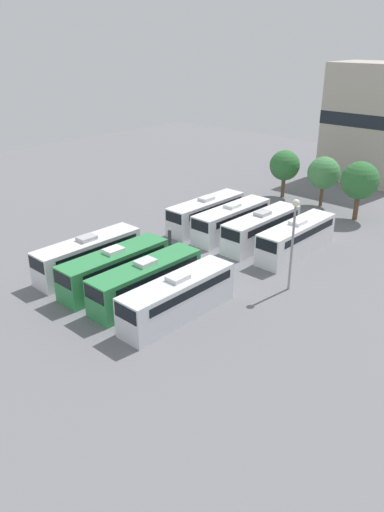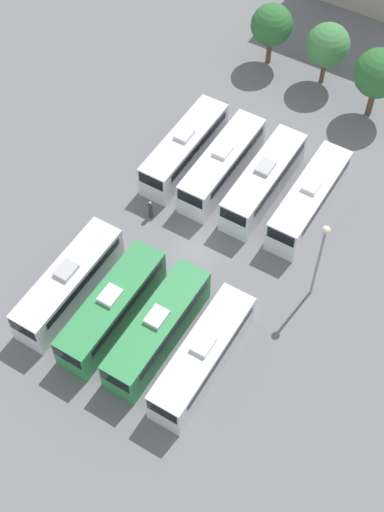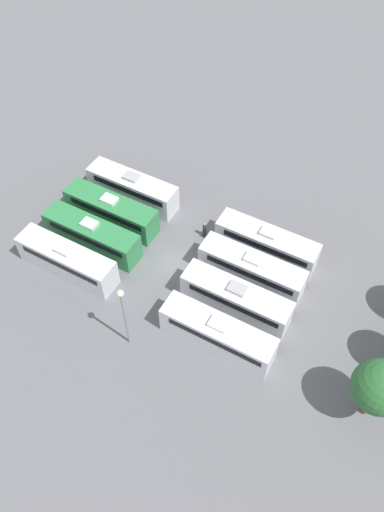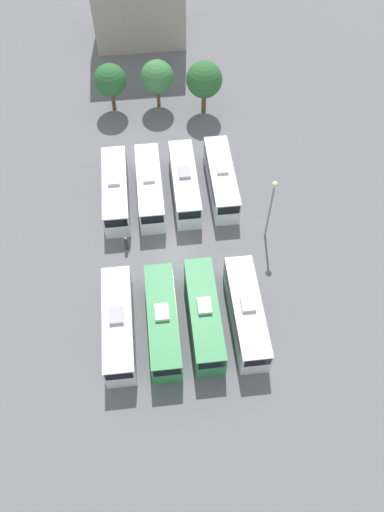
{
  "view_description": "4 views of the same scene",
  "coord_description": "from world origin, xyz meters",
  "px_view_note": "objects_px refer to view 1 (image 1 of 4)",
  "views": [
    {
      "loc": [
        28.91,
        -31.63,
        19.79
      ],
      "look_at": [
        1.34,
        -1.95,
        1.68
      ],
      "focal_mm": 35.0,
      "sensor_mm": 36.0,
      "label": 1
    },
    {
      "loc": [
        16.7,
        -27.79,
        44.92
      ],
      "look_at": [
        0.66,
        -1.3,
        1.5
      ],
      "focal_mm": 50.0,
      "sensor_mm": 36.0,
      "label": 2
    },
    {
      "loc": [
        25.49,
        16.62,
        39.51
      ],
      "look_at": [
        -0.8,
        2.0,
        1.37
      ],
      "focal_mm": 35.0,
      "sensor_mm": 36.0,
      "label": 3
    },
    {
      "loc": [
        -1.46,
        -28.65,
        41.02
      ],
      "look_at": [
        1.53,
        -1.64,
        1.81
      ],
      "focal_mm": 35.0,
      "sensor_mm": 36.0,
      "label": 4
    }
  ],
  "objects_px": {
    "worker_person": "(170,237)",
    "tree_0": "(285,166)",
    "bus_0": "(88,254)",
    "bus_1": "(115,267)",
    "bus_3": "(178,296)",
    "tree_1": "(324,173)",
    "tree_2": "(360,181)",
    "bus_6": "(262,228)",
    "bus_2": "(147,280)",
    "bus_4": "(206,212)",
    "bus_7": "(297,237)",
    "light_pole": "(294,230)",
    "bus_5": "(232,220)",
    "depot_building": "(374,123)"
  },
  "relations": [
    {
      "from": "bus_5",
      "to": "bus_6",
      "type": "relative_size",
      "value": 1.0
    },
    {
      "from": "bus_3",
      "to": "bus_7",
      "type": "height_order",
      "value": "same"
    },
    {
      "from": "bus_0",
      "to": "tree_1",
      "type": "relative_size",
      "value": 1.65
    },
    {
      "from": "bus_4",
      "to": "depot_building",
      "type": "xyz_separation_m",
      "value": [
        4.17,
        31.13,
        6.5
      ]
    },
    {
      "from": "tree_0",
      "to": "tree_2",
      "type": "height_order",
      "value": "tree_2"
    },
    {
      "from": "bus_0",
      "to": "bus_6",
      "type": "bearing_deg",
      "value": 65.08
    },
    {
      "from": "bus_0",
      "to": "tree_1",
      "type": "height_order",
      "value": "tree_1"
    },
    {
      "from": "light_pole",
      "to": "bus_2",
      "type": "bearing_deg",
      "value": -128.99
    },
    {
      "from": "tree_1",
      "to": "worker_person",
      "type": "bearing_deg",
      "value": -102.44
    },
    {
      "from": "bus_4",
      "to": "worker_person",
      "type": "xyz_separation_m",
      "value": [
        0.79,
        -6.54,
        -0.85
      ]
    },
    {
      "from": "bus_0",
      "to": "bus_1",
      "type": "relative_size",
      "value": 1.0
    },
    {
      "from": "bus_4",
      "to": "tree_2",
      "type": "relative_size",
      "value": 1.51
    },
    {
      "from": "tree_2",
      "to": "bus_1",
      "type": "bearing_deg",
      "value": -103.92
    },
    {
      "from": "bus_6",
      "to": "bus_1",
      "type": "bearing_deg",
      "value": -102.51
    },
    {
      "from": "light_pole",
      "to": "tree_2",
      "type": "xyz_separation_m",
      "value": [
        -3.9,
        20.01,
        -0.75
      ]
    },
    {
      "from": "bus_0",
      "to": "bus_1",
      "type": "bearing_deg",
      "value": -1.6
    },
    {
      "from": "bus_7",
      "to": "light_pole",
      "type": "xyz_separation_m",
      "value": [
        3.64,
        -6.85,
        3.67
      ]
    },
    {
      "from": "bus_3",
      "to": "tree_0",
      "type": "xyz_separation_m",
      "value": [
        -11.22,
        31.18,
        2.5
      ]
    },
    {
      "from": "bus_6",
      "to": "bus_7",
      "type": "bearing_deg",
      "value": 2.73
    },
    {
      "from": "bus_3",
      "to": "tree_0",
      "type": "distance_m",
      "value": 33.23
    },
    {
      "from": "bus_2",
      "to": "tree_2",
      "type": "distance_m",
      "value": 29.67
    },
    {
      "from": "bus_5",
      "to": "light_pole",
      "type": "distance_m",
      "value": 13.6
    },
    {
      "from": "bus_5",
      "to": "worker_person",
      "type": "bearing_deg",
      "value": -113.1
    },
    {
      "from": "bus_4",
      "to": "bus_7",
      "type": "relative_size",
      "value": 1.0
    },
    {
      "from": "bus_3",
      "to": "bus_6",
      "type": "relative_size",
      "value": 1.0
    },
    {
      "from": "bus_0",
      "to": "bus_7",
      "type": "xyz_separation_m",
      "value": [
        11.45,
        16.26,
        0.0
      ]
    },
    {
      "from": "bus_3",
      "to": "light_pole",
      "type": "xyz_separation_m",
      "value": [
        3.75,
        9.48,
        3.67
      ]
    },
    {
      "from": "bus_6",
      "to": "tree_1",
      "type": "height_order",
      "value": "tree_1"
    },
    {
      "from": "bus_3",
      "to": "tree_2",
      "type": "distance_m",
      "value": 29.64
    },
    {
      "from": "bus_1",
      "to": "bus_5",
      "type": "height_order",
      "value": "same"
    },
    {
      "from": "bus_0",
      "to": "bus_4",
      "type": "distance_m",
      "value": 15.85
    },
    {
      "from": "bus_1",
      "to": "bus_7",
      "type": "distance_m",
      "value": 18.03
    },
    {
      "from": "bus_4",
      "to": "tree_0",
      "type": "distance_m",
      "value": 15.45
    },
    {
      "from": "bus_1",
      "to": "tree_1",
      "type": "distance_m",
      "value": 31.42
    },
    {
      "from": "bus_2",
      "to": "bus_6",
      "type": "relative_size",
      "value": 1.0
    },
    {
      "from": "bus_3",
      "to": "light_pole",
      "type": "height_order",
      "value": "light_pole"
    },
    {
      "from": "tree_0",
      "to": "tree_2",
      "type": "xyz_separation_m",
      "value": [
        11.07,
        -1.68,
        0.42
      ]
    },
    {
      "from": "tree_0",
      "to": "worker_person",
      "type": "bearing_deg",
      "value": -87.93
    },
    {
      "from": "bus_5",
      "to": "worker_person",
      "type": "relative_size",
      "value": 5.59
    },
    {
      "from": "depot_building",
      "to": "bus_0",
      "type": "bearing_deg",
      "value": -95.21
    },
    {
      "from": "tree_0",
      "to": "light_pole",
      "type": "bearing_deg",
      "value": -55.4
    },
    {
      "from": "worker_person",
      "to": "bus_4",
      "type": "bearing_deg",
      "value": 96.9
    },
    {
      "from": "bus_2",
      "to": "bus_3",
      "type": "bearing_deg",
      "value": -3.02
    },
    {
      "from": "bus_3",
      "to": "tree_0",
      "type": "relative_size",
      "value": 1.66
    },
    {
      "from": "bus_1",
      "to": "bus_2",
      "type": "xyz_separation_m",
      "value": [
        3.7,
        0.23,
        0.0
      ]
    },
    {
      "from": "bus_5",
      "to": "depot_building",
      "type": "relative_size",
      "value": 0.63
    },
    {
      "from": "bus_4",
      "to": "worker_person",
      "type": "distance_m",
      "value": 6.64
    },
    {
      "from": "bus_2",
      "to": "bus_3",
      "type": "distance_m",
      "value": 3.77
    },
    {
      "from": "worker_person",
      "to": "tree_0",
      "type": "bearing_deg",
      "value": 92.07
    },
    {
      "from": "tree_2",
      "to": "bus_5",
      "type": "bearing_deg",
      "value": -118.93
    }
  ]
}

